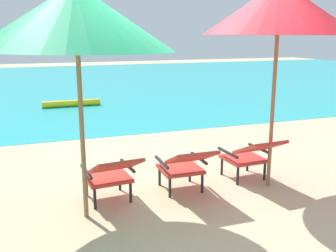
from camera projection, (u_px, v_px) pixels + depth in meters
ground_plane at (116, 125)px, 8.73m from camera, size 40.00×40.00×0.00m
ocean_band at (75, 83)px, 16.05m from camera, size 40.00×18.00×0.01m
swim_buoy at (71, 103)px, 10.87m from camera, size 1.60×0.18×0.18m
lounge_chair_left at (111, 173)px, 4.57m from camera, size 0.61×0.92×0.68m
lounge_chair_center at (185, 164)px, 4.87m from camera, size 0.56×0.88×0.68m
lounge_chair_right at (251, 154)px, 5.29m from camera, size 0.58×0.90×0.68m
beach_umbrella_left at (76, 18)px, 3.85m from camera, size 2.35×2.34×2.50m
beach_umbrella_right at (279, 9)px, 4.70m from camera, size 2.62×2.62×2.62m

